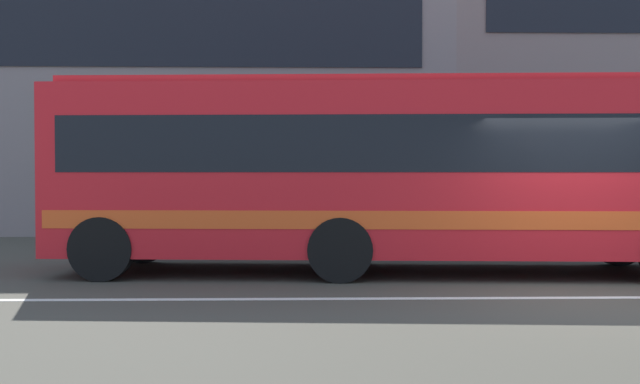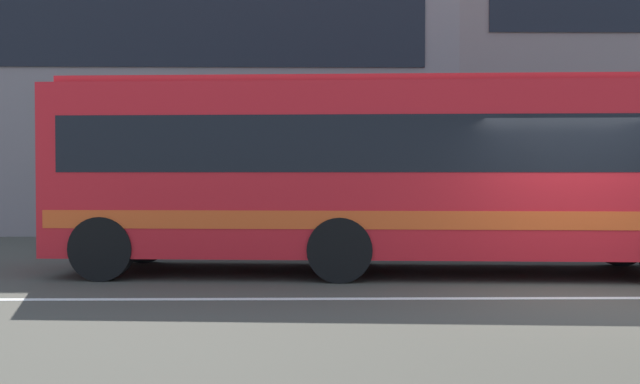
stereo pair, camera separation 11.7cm
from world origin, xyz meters
The scene contains 4 objects.
ground_plane centered at (0.00, 0.00, 0.00)m, with size 160.00×160.00×0.00m, color #474439.
lane_centre_line centered at (0.00, 0.00, 0.00)m, with size 60.00×0.16×0.01m, color silver.
apartment_block_left centered at (-11.38, 14.84, 4.63)m, with size 22.94×10.28×9.27m.
transit_bus centered at (-2.68, 2.60, 1.77)m, with size 10.87×3.23×3.20m.
Camera 2 is at (-3.88, -9.84, 1.68)m, focal length 41.69 mm.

